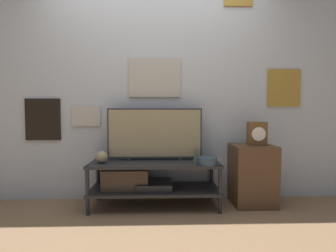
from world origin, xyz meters
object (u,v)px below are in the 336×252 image
(vase_wide_bowl, at_px, (207,161))
(mantel_clock, at_px, (257,134))
(television, at_px, (155,133))
(vase_round_glass, at_px, (102,157))
(vase_slim_bronze, at_px, (196,154))

(vase_wide_bowl, distance_m, mantel_clock, 0.65)
(television, bearing_deg, vase_round_glass, -164.18)
(vase_wide_bowl, height_order, vase_round_glass, vase_round_glass)
(vase_round_glass, bearing_deg, mantel_clock, 1.95)
(vase_slim_bronze, xyz_separation_m, vase_round_glass, (-1.00, -0.04, -0.02))
(vase_round_glass, bearing_deg, vase_wide_bowl, -5.81)
(vase_wide_bowl, relative_size, vase_round_glass, 1.61)
(mantel_clock, bearing_deg, vase_wide_bowl, -163.68)
(vase_slim_bronze, distance_m, mantel_clock, 0.69)
(vase_slim_bronze, bearing_deg, mantel_clock, 1.54)
(vase_slim_bronze, bearing_deg, vase_wide_bowl, -59.47)
(television, height_order, vase_round_glass, television)
(television, relative_size, vase_round_glass, 8.34)
(vase_wide_bowl, bearing_deg, mantel_clock, 16.32)
(vase_wide_bowl, xyz_separation_m, vase_slim_bronze, (-0.09, 0.15, 0.05))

